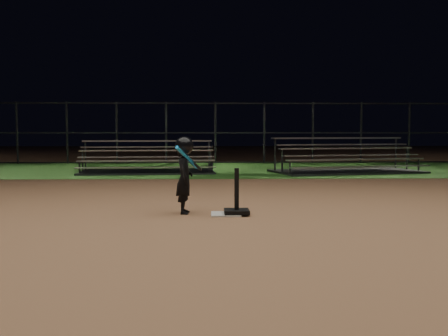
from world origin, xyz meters
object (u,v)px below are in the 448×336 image
bleacher_left (147,166)px  bleacher_right (347,165)px  home_plate (226,214)px  batting_tee (237,206)px  child_batter (184,173)px

bleacher_left → bleacher_right: bleacher_right is taller
home_plate → bleacher_left: bearing=105.0°
bleacher_right → home_plate: bearing=-129.9°
home_plate → batting_tee: batting_tee is taller
batting_tee → bleacher_left: (-2.35, 8.17, 0.06)m
home_plate → batting_tee: 0.21m
batting_tee → child_batter: child_batter is taller
batting_tee → bleacher_right: size_ratio=0.14×
bleacher_left → batting_tee: bearing=-78.8°
child_batter → bleacher_left: size_ratio=0.28×
child_batter → bleacher_right: size_ratio=0.25×
batting_tee → bleacher_left: size_ratio=0.16×
bleacher_left → bleacher_right: 6.27m
bleacher_right → batting_tee: bearing=-128.9°
batting_tee → home_plate: bearing=175.5°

